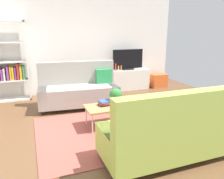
{
  "coord_description": "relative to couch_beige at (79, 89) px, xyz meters",
  "views": [
    {
      "loc": [
        -1.33,
        -3.95,
        1.85
      ],
      "look_at": [
        0.25,
        0.27,
        0.65
      ],
      "focal_mm": 35.71,
      "sensor_mm": 36.0,
      "label": 1
    }
  ],
  "objects": [
    {
      "name": "bottle_2",
      "position": [
        1.59,
        1.08,
        0.28
      ],
      "size": [
        0.04,
        0.04,
        0.15
      ],
      "primitive_type": "cylinder",
      "color": "orange",
      "rests_on": "tv_console"
    },
    {
      "name": "bottle_1",
      "position": [
        1.5,
        1.08,
        0.27
      ],
      "size": [
        0.04,
        0.04,
        0.15
      ],
      "primitive_type": "cylinder",
      "color": "gold",
      "rests_on": "tv_console"
    },
    {
      "name": "potted_plant",
      "position": [
        0.45,
        -1.38,
        0.16
      ],
      "size": [
        0.25,
        0.25,
        0.33
      ],
      "color": "brown",
      "rests_on": "coffee_table"
    },
    {
      "name": "bookshelf",
      "position": [
        -1.68,
        1.14,
        0.52
      ],
      "size": [
        1.1,
        0.36,
        2.1
      ],
      "color": "white",
      "rests_on": "ground_plane"
    },
    {
      "name": "table_book_2",
      "position": [
        0.23,
        -1.35,
        0.06
      ],
      "size": [
        0.27,
        0.23,
        0.03
      ],
      "primitive_type": "cube",
      "rotation": [
        0.0,
        0.0,
        0.21
      ],
      "color": "#3359B2",
      "rests_on": "table_book_1"
    },
    {
      "name": "bottle_0",
      "position": [
        1.4,
        1.08,
        0.31
      ],
      "size": [
        0.05,
        0.05,
        0.22
      ],
      "primitive_type": "cylinder",
      "color": "red",
      "rests_on": "tv_console"
    },
    {
      "name": "table_book_0",
      "position": [
        0.23,
        -1.35,
        -0.01
      ],
      "size": [
        0.26,
        0.21,
        0.03
      ],
      "primitive_type": "cube",
      "rotation": [
        0.0,
        0.0,
        0.14
      ],
      "color": "#262626",
      "rests_on": "coffee_table"
    },
    {
      "name": "vase_0",
      "position": [
        1.25,
        1.17,
        0.27
      ],
      "size": [
        0.09,
        0.09,
        0.14
      ],
      "primitive_type": "cylinder",
      "color": "#B24C4C",
      "rests_on": "tv_console"
    },
    {
      "name": "coffee_table",
      "position": [
        0.38,
        -1.42,
        -0.05
      ],
      "size": [
        1.1,
        0.56,
        0.42
      ],
      "color": "#B7844C",
      "rests_on": "ground_plane"
    },
    {
      "name": "ground_plane",
      "position": [
        0.23,
        -1.34,
        -0.44
      ],
      "size": [
        7.68,
        7.68,
        0.0
      ],
      "primitive_type": "plane",
      "color": "brown"
    },
    {
      "name": "tv",
      "position": [
        1.83,
        1.1,
        0.51
      ],
      "size": [
        1.0,
        0.2,
        0.64
      ],
      "color": "black",
      "rests_on": "tv_console"
    },
    {
      "name": "couch_beige",
      "position": [
        0.0,
        0.0,
        0.0
      ],
      "size": [
        1.97,
        1.01,
        1.1
      ],
      "rotation": [
        0.0,
        0.0,
        3.05
      ],
      "color": "gray",
      "rests_on": "ground_plane"
    },
    {
      "name": "storage_trunk",
      "position": [
        2.93,
        1.02,
        -0.22
      ],
      "size": [
        0.52,
        0.4,
        0.44
      ],
      "primitive_type": "cube",
      "color": "orange",
      "rests_on": "ground_plane"
    },
    {
      "name": "wall_far",
      "position": [
        0.23,
        1.46,
        1.01
      ],
      "size": [
        6.4,
        0.12,
        2.9
      ],
      "primitive_type": "cube",
      "color": "white",
      "rests_on": "ground_plane"
    },
    {
      "name": "area_rug",
      "position": [
        0.33,
        -1.62,
        -0.44
      ],
      "size": [
        2.9,
        2.2,
        0.01
      ],
      "primitive_type": "cube",
      "color": "#9E4C42",
      "rests_on": "ground_plane"
    },
    {
      "name": "tv_console",
      "position": [
        1.83,
        1.12,
        -0.12
      ],
      "size": [
        1.4,
        0.44,
        0.64
      ],
      "primitive_type": "cube",
      "color": "silver",
      "rests_on": "ground_plane"
    },
    {
      "name": "couch_green",
      "position": [
        0.66,
        -2.84,
        0.01
      ],
      "size": [
        1.9,
        0.84,
        1.1
      ],
      "rotation": [
        0.0,
        0.0,
        0.0
      ],
      "color": "#A3BC4C",
      "rests_on": "ground_plane"
    },
    {
      "name": "table_book_1",
      "position": [
        0.23,
        -1.35,
        0.03
      ],
      "size": [
        0.26,
        0.2,
        0.04
      ],
      "primitive_type": "cube",
      "rotation": [
        0.0,
        0.0,
        -0.09
      ],
      "color": "red",
      "rests_on": "table_book_0"
    }
  ]
}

